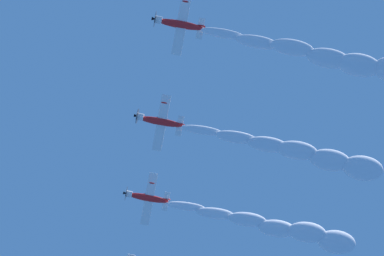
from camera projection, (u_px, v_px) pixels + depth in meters
The scene contains 6 objects.
airplane_left_wingman at pixel (178, 24), 80.46m from camera, with size 7.62×7.40×3.80m.
airplane_right_wingman at pixel (159, 121), 85.33m from camera, with size 7.77×7.37×3.88m.
airplane_outer_left at pixel (146, 198), 92.01m from camera, with size 7.74×7.40×3.60m.
smoke_trail_left_wingman at pixel (344, 60), 80.12m from camera, with size 9.17×29.92×5.24m.
smoke_trail_right_wingman at pixel (315, 156), 85.13m from camera, with size 8.60×29.95×5.23m.
smoke_trail_outer_left at pixel (292, 231), 91.80m from camera, with size 8.63×30.26×5.24m.
Camera 1 is at (-34.15, 10.55, 1.58)m, focal length 55.37 mm.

